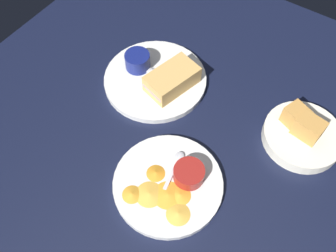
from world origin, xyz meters
TOP-DOWN VIEW (x-y plane):
  - ground_plane at (0.00, 0.00)cm, footprint 110.00×110.00cm
  - plate_sandwich_main at (-6.07, -10.69)cm, footprint 26.42×26.42cm
  - sandwich_half_near at (-6.34, -5.67)cm, footprint 14.62×10.71cm
  - ramekin_dark_sauce at (-6.70, -16.60)cm, footprint 6.50×6.50cm
  - spoon_by_dark_ramekin at (-7.01, -11.30)cm, footprint 2.39×9.92cm
  - plate_chips_companion at (16.33, 8.32)cm, footprint 23.80×23.80cm
  - ramekin_light_gravy at (12.76, 11.30)cm, footprint 6.72×6.72cm
  - spoon_by_gravy_ramekin at (11.41, 7.39)cm, footprint 9.96×3.30cm
  - plantain_chip_scatter at (19.49, 8.90)cm, footprint 12.01×16.67cm
  - bread_basket_rear at (-10.75, 27.41)cm, footprint 18.17×18.17cm

SIDE VIEW (x-z plane):
  - ground_plane at x=0.00cm, z-range -3.00..0.00cm
  - plate_sandwich_main at x=-6.07cm, z-range 0.00..1.60cm
  - plate_chips_companion at x=16.33cm, z-range 0.00..1.60cm
  - plantain_chip_scatter at x=19.49cm, z-range 1.60..2.20cm
  - spoon_by_dark_ramekin at x=-7.01cm, z-range 1.56..2.36cm
  - spoon_by_gravy_ramekin at x=11.41cm, z-range 1.56..2.36cm
  - bread_basket_rear at x=-10.75cm, z-range -1.69..6.37cm
  - ramekin_light_gravy at x=12.76cm, z-range 1.73..4.97cm
  - ramekin_dark_sauce at x=-6.70cm, z-range 1.75..5.98cm
  - sandwich_half_near at x=-6.34cm, z-range 1.60..6.40cm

